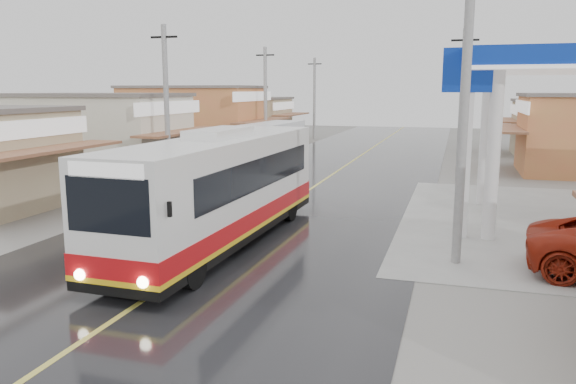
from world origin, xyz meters
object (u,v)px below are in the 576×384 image
Objects in this scene: cyclist at (228,179)px; tyre_stack at (170,191)px; second_bus at (269,143)px; coach_bus at (222,189)px; tricycle_near at (196,158)px.

tyre_stack is at bearing -132.77° from cyclist.
cyclist is at bearing -78.94° from second_bus.
coach_bus is 1.43× the size of second_bus.
second_bus is at bearing 85.28° from tyre_stack.
second_bus is 11.72m from tyre_stack.
second_bus is 10.33m from cyclist.
coach_bus reaches higher than second_bus.
cyclist is (1.38, -10.21, -0.76)m from second_bus.
coach_bus reaches higher than tyre_stack.
second_bus is at bearing 113.98° from cyclist.
cyclist reaches higher than tyre_stack.
cyclist is 2.76m from tyre_stack.
tricycle_near reaches higher than tyre_stack.
coach_bus is at bearing -50.79° from tyre_stack.
coach_bus is 9.00m from cyclist.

